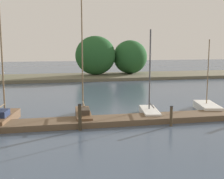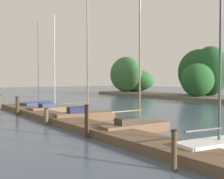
% 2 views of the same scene
% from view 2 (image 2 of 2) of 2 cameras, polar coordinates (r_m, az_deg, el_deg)
% --- Properties ---
extents(dock_pier, '(27.17, 1.80, 0.35)m').
position_cam_2_polar(dock_pier, '(14.98, -6.05, -7.43)').
color(dock_pier, brown).
rests_on(dock_pier, ground).
extents(far_shore, '(59.76, 8.31, 7.29)m').
position_cam_2_polar(far_shore, '(39.36, 19.78, 2.19)').
color(far_shore, '#66604C').
rests_on(far_shore, ground).
extents(sailboat_0, '(2.00, 3.30, 8.02)m').
position_cam_2_polar(sailboat_0, '(25.95, -15.27, -3.03)').
color(sailboat_0, navy).
rests_on(sailboat_0, ground).
extents(sailboat_1, '(1.27, 3.82, 7.73)m').
position_cam_2_polar(sailboat_1, '(22.10, -12.29, -3.86)').
color(sailboat_1, brown).
rests_on(sailboat_1, ground).
extents(sailboat_2, '(1.69, 4.02, 7.92)m').
position_cam_2_polar(sailboat_2, '(17.48, -5.65, -5.20)').
color(sailboat_2, brown).
rests_on(sailboat_2, ground).
extents(sailboat_3, '(1.16, 4.01, 8.46)m').
position_cam_2_polar(sailboat_3, '(13.64, 5.20, -7.38)').
color(sailboat_3, brown).
rests_on(sailboat_3, ground).
extents(sailboat_4, '(1.49, 3.34, 5.75)m').
position_cam_2_polar(sailboat_4, '(10.73, 21.22, -10.59)').
color(sailboat_4, white).
rests_on(sailboat_4, ground).
extents(mooring_piling_0, '(0.23, 0.23, 1.23)m').
position_cam_2_polar(mooring_piling_0, '(25.78, -22.45, -2.56)').
color(mooring_piling_0, brown).
rests_on(mooring_piling_0, ground).
extents(mooring_piling_1, '(0.30, 0.30, 1.37)m').
position_cam_2_polar(mooring_piling_1, '(21.60, -19.23, -3.21)').
color(mooring_piling_1, '#3D3323').
rests_on(mooring_piling_1, ground).
extents(mooring_piling_2, '(0.26, 0.26, 0.98)m').
position_cam_2_polar(mooring_piling_2, '(16.46, -13.60, -5.48)').
color(mooring_piling_2, brown).
rests_on(mooring_piling_2, ground).
extents(mooring_piling_3, '(0.22, 0.22, 1.51)m').
position_cam_2_polar(mooring_piling_3, '(12.46, -5.35, -6.65)').
color(mooring_piling_3, '#3D3323').
rests_on(mooring_piling_3, ground).
extents(mooring_piling_4, '(0.19, 0.19, 1.21)m').
position_cam_2_polar(mooring_piling_4, '(8.26, 12.92, -12.30)').
color(mooring_piling_4, '#4C3D28').
rests_on(mooring_piling_4, ground).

